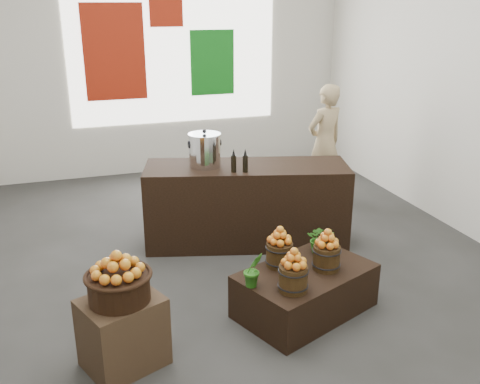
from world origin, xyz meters
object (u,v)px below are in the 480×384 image
object	(u,v)px
crate	(123,332)
wicker_basket	(119,288)
stock_pot_left	(205,151)
shopper	(325,143)
display_table	(305,291)
counter	(247,204)

from	to	relation	value
crate	wicker_basket	bearing A→B (deg)	0.00
stock_pot_left	shopper	xyz separation A→B (m)	(1.92, 0.94, -0.29)
wicker_basket	shopper	bearing A→B (deg)	43.04
display_table	stock_pot_left	size ratio (longest dim) A/B	3.40
crate	wicker_basket	size ratio (longest dim) A/B	1.25
display_table	stock_pot_left	world-z (taller)	stock_pot_left
crate	shopper	size ratio (longest dim) A/B	0.35
counter	shopper	size ratio (longest dim) A/B	1.40
crate	display_table	bearing A→B (deg)	9.05
crate	stock_pot_left	xyz separation A→B (m)	(1.15, 1.92, 0.81)
crate	shopper	bearing A→B (deg)	43.04
shopper	counter	bearing A→B (deg)	19.32
counter	stock_pot_left	world-z (taller)	stock_pot_left
counter	stock_pot_left	size ratio (longest dim) A/B	6.47
stock_pot_left	display_table	bearing A→B (deg)	-74.35
crate	counter	size ratio (longest dim) A/B	0.25
stock_pot_left	shopper	distance (m)	2.16
counter	stock_pot_left	distance (m)	0.78
crate	shopper	xyz separation A→B (m)	(3.07, 2.87, 0.52)
wicker_basket	counter	size ratio (longest dim) A/B	0.20
counter	display_table	bearing A→B (deg)	-73.89
display_table	shopper	world-z (taller)	shopper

